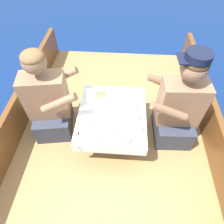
{
  "coord_description": "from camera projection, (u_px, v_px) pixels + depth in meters",
  "views": [
    {
      "loc": [
        0.09,
        -1.3,
        2.15
      ],
      "look_at": [
        0.0,
        -0.06,
        0.68
      ],
      "focal_mm": 32.0,
      "sensor_mm": 36.0,
      "label": 1
    }
  ],
  "objects": [
    {
      "name": "tin_can",
      "position": [
        127.0,
        140.0,
        1.71
      ],
      "size": [
        0.07,
        0.07,
        0.05
      ],
      "color": "silver",
      "rests_on": "cockpit_table"
    },
    {
      "name": "coffee_cup_port",
      "position": [
        91.0,
        121.0,
        1.84
      ],
      "size": [
        0.1,
        0.07,
        0.05
      ],
      "color": "white",
      "rests_on": "cockpit_table"
    },
    {
      "name": "gunwale_port",
      "position": [
        18.0,
        114.0,
        2.14
      ],
      "size": [
        0.06,
        3.02,
        0.39
      ],
      "primitive_type": "cube",
      "color": "brown",
      "rests_on": "boat_deck"
    },
    {
      "name": "plate_sandwich",
      "position": [
        100.0,
        96.0,
        2.08
      ],
      "size": [
        0.18,
        0.18,
        0.01
      ],
      "color": "white",
      "rests_on": "cockpit_table"
    },
    {
      "name": "bowl_starboard_near",
      "position": [
        137.0,
        127.0,
        1.81
      ],
      "size": [
        0.12,
        0.12,
        0.04
      ],
      "color": "white",
      "rests_on": "cockpit_table"
    },
    {
      "name": "bowl_port_far",
      "position": [
        133.0,
        116.0,
        1.89
      ],
      "size": [
        0.12,
        0.12,
        0.04
      ],
      "color": "white",
      "rests_on": "cockpit_table"
    },
    {
      "name": "bowl_center_far",
      "position": [
        110.0,
        133.0,
        1.77
      ],
      "size": [
        0.14,
        0.14,
        0.04
      ],
      "color": "white",
      "rests_on": "cockpit_table"
    },
    {
      "name": "utensil_fork_port",
      "position": [
        78.0,
        138.0,
        1.75
      ],
      "size": [
        0.02,
        0.17,
        0.0
      ],
      "rotation": [
        0.0,
        0.0,
        1.59
      ],
      "color": "silver",
      "rests_on": "cockpit_table"
    },
    {
      "name": "coffee_cup_starboard",
      "position": [
        133.0,
        105.0,
        1.98
      ],
      "size": [
        0.1,
        0.08,
        0.05
      ],
      "color": "white",
      "rests_on": "cockpit_table"
    },
    {
      "name": "utensil_spoon_port",
      "position": [
        107.0,
        106.0,
        2.0
      ],
      "size": [
        0.16,
        0.08,
        0.01
      ],
      "rotation": [
        0.0,
        0.0,
        0.4
      ],
      "color": "silver",
      "rests_on": "cockpit_table"
    },
    {
      "name": "gunwale_starboard",
      "position": [
        211.0,
        124.0,
        2.05
      ],
      "size": [
        0.06,
        3.02,
        0.39
      ],
      "primitive_type": "cube",
      "color": "brown",
      "rests_on": "boat_deck"
    },
    {
      "name": "plate_bread",
      "position": [
        120.0,
        97.0,
        2.08
      ],
      "size": [
        0.21,
        0.21,
        0.01
      ],
      "color": "white",
      "rests_on": "cockpit_table"
    },
    {
      "name": "boat_deck",
      "position": [
        112.0,
        137.0,
        2.36
      ],
      "size": [
        2.09,
        3.02,
        0.3
      ],
      "primitive_type": "cube",
      "color": "#A87F4C",
      "rests_on": "ground_plane"
    },
    {
      "name": "sandwich",
      "position": [
        100.0,
        94.0,
        2.06
      ],
      "size": [
        0.13,
        0.11,
        0.05
      ],
      "rotation": [
        0.0,
        0.0,
        0.33
      ],
      "color": "#E0BC7F",
      "rests_on": "plate_sandwich"
    },
    {
      "name": "person_starboard",
      "position": [
        178.0,
        107.0,
        1.9
      ],
      "size": [
        0.53,
        0.46,
        1.03
      ],
      "rotation": [
        0.0,
        0.0,
        3.18
      ],
      "color": "#333847",
      "rests_on": "boat_deck"
    },
    {
      "name": "person_port",
      "position": [
        49.0,
        103.0,
        1.97
      ],
      "size": [
        0.57,
        0.51,
        0.98
      ],
      "rotation": [
        0.0,
        0.0,
        0.16
      ],
      "color": "#333847",
      "rests_on": "boat_deck"
    },
    {
      "name": "coffee_cup_center",
      "position": [
        119.0,
        110.0,
        1.93
      ],
      "size": [
        0.09,
        0.07,
        0.05
      ],
      "color": "white",
      "rests_on": "cockpit_table"
    },
    {
      "name": "cockpit_table",
      "position": [
        112.0,
        116.0,
        1.97
      ],
      "size": [
        0.66,
        0.76,
        0.35
      ],
      "color": "#B2B2B7",
      "rests_on": "boat_deck"
    },
    {
      "name": "ground_plane",
      "position": [
        112.0,
        144.0,
        2.48
      ],
      "size": [
        60.0,
        60.0,
        0.0
      ],
      "primitive_type": "plane",
      "color": "navy"
    },
    {
      "name": "utensil_spoon_starboard",
      "position": [
        111.0,
        118.0,
        1.9
      ],
      "size": [
        0.04,
        0.17,
        0.01
      ],
      "rotation": [
        0.0,
        0.0,
        1.66
      ],
      "color": "silver",
      "rests_on": "cockpit_table"
    },
    {
      "name": "bowl_port_near",
      "position": [
        92.0,
        135.0,
        1.75
      ],
      "size": [
        0.15,
        0.15,
        0.04
      ],
      "color": "white",
      "rests_on": "cockpit_table"
    }
  ]
}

